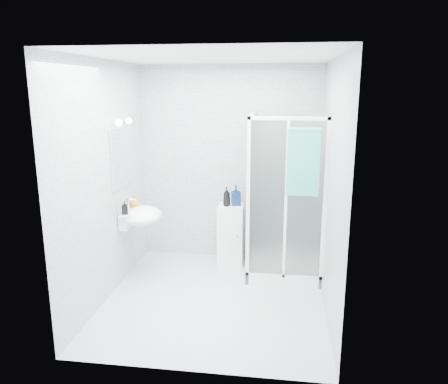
# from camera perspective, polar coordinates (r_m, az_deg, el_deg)

# --- Properties ---
(room) EXTENTS (2.40, 2.60, 2.60)m
(room) POSITION_cam_1_polar(r_m,az_deg,el_deg) (4.59, -1.22, 0.83)
(room) COLOR silver
(room) RESTS_ON ground
(shower_enclosure) EXTENTS (0.90, 0.95, 2.00)m
(shower_enclosure) POSITION_cam_1_polar(r_m,az_deg,el_deg) (5.51, 7.03, -6.32)
(shower_enclosure) COLOR white
(shower_enclosure) RESTS_ON ground
(wall_basin) EXTENTS (0.46, 0.56, 0.35)m
(wall_basin) POSITION_cam_1_polar(r_m,az_deg,el_deg) (5.37, -10.88, -3.07)
(wall_basin) COLOR white
(wall_basin) RESTS_ON ground
(mirror) EXTENTS (0.02, 0.60, 0.70)m
(mirror) POSITION_cam_1_polar(r_m,az_deg,el_deg) (5.29, -13.27, 4.37)
(mirror) COLOR white
(mirror) RESTS_ON room
(vanity_lights) EXTENTS (0.10, 0.40, 0.08)m
(vanity_lights) POSITION_cam_1_polar(r_m,az_deg,el_deg) (5.22, -13.00, 8.92)
(vanity_lights) COLOR silver
(vanity_lights) RESTS_ON room
(wall_hooks) EXTENTS (0.23, 0.06, 0.03)m
(wall_hooks) POSITION_cam_1_polar(r_m,az_deg,el_deg) (5.80, -1.72, 6.70)
(wall_hooks) COLOR silver
(wall_hooks) RESTS_ON room
(storage_cabinet) EXTENTS (0.33, 0.36, 0.80)m
(storage_cabinet) POSITION_cam_1_polar(r_m,az_deg,el_deg) (5.82, 0.90, -5.58)
(storage_cabinet) COLOR white
(storage_cabinet) RESTS_ON ground
(hand_towel) EXTENTS (0.35, 0.05, 0.75)m
(hand_towel) POSITION_cam_1_polar(r_m,az_deg,el_deg) (4.85, 10.32, 4.06)
(hand_towel) COLOR teal
(hand_towel) RESTS_ON shower_enclosure
(shampoo_bottle_a) EXTENTS (0.12, 0.12, 0.25)m
(shampoo_bottle_a) POSITION_cam_1_polar(r_m,az_deg,el_deg) (5.64, 0.35, -0.60)
(shampoo_bottle_a) COLOR black
(shampoo_bottle_a) RESTS_ON storage_cabinet
(shampoo_bottle_b) EXTENTS (0.14, 0.15, 0.26)m
(shampoo_bottle_b) POSITION_cam_1_polar(r_m,az_deg,el_deg) (5.69, 1.55, -0.44)
(shampoo_bottle_b) COLOR #0D204E
(shampoo_bottle_b) RESTS_ON storage_cabinet
(soap_dispenser_orange) EXTENTS (0.15, 0.15, 0.16)m
(soap_dispenser_orange) POSITION_cam_1_polar(r_m,az_deg,el_deg) (5.47, -11.63, -1.21)
(soap_dispenser_orange) COLOR #BB6516
(soap_dispenser_orange) RESTS_ON wall_basin
(soap_dispenser_black) EXTENTS (0.09, 0.09, 0.16)m
(soap_dispenser_black) POSITION_cam_1_polar(r_m,az_deg,el_deg) (5.22, -12.84, -2.00)
(soap_dispenser_black) COLOR black
(soap_dispenser_black) RESTS_ON wall_basin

